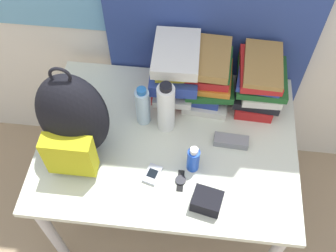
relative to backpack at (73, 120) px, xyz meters
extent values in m
cube|color=beige|center=(0.37, 0.09, -0.23)|extent=(1.13, 0.84, 0.03)
cylinder|color=#B2B2B7|center=(-0.15, -0.27, -0.59)|extent=(0.05, 0.05, 0.69)
cylinder|color=#B2B2B7|center=(-0.15, 0.45, -0.59)|extent=(0.05, 0.05, 0.69)
cylinder|color=#B2B2B7|center=(0.88, 0.45, -0.59)|extent=(0.05, 0.05, 0.69)
ellipsoid|color=black|center=(0.00, 0.01, 0.01)|extent=(0.28, 0.21, 0.44)
cube|color=#B2AD19|center=(0.00, -0.11, -0.08)|extent=(0.20, 0.07, 0.20)
torus|color=black|center=(0.00, 0.01, 0.24)|extent=(0.08, 0.01, 0.08)
cube|color=red|center=(0.36, 0.37, -0.18)|extent=(0.20, 0.21, 0.06)
cube|color=silver|center=(0.37, 0.35, -0.13)|extent=(0.18, 0.27, 0.04)
cube|color=navy|center=(0.37, 0.37, -0.10)|extent=(0.22, 0.24, 0.04)
cube|color=navy|center=(0.37, 0.35, -0.05)|extent=(0.22, 0.28, 0.06)
cube|color=yellow|center=(0.37, 0.36, 0.01)|extent=(0.20, 0.23, 0.05)
cube|color=silver|center=(0.37, 0.36, 0.06)|extent=(0.20, 0.28, 0.05)
cube|color=silver|center=(0.52, 0.36, -0.19)|extent=(0.22, 0.29, 0.04)
cube|color=navy|center=(0.51, 0.37, -0.15)|extent=(0.17, 0.25, 0.05)
cube|color=#1E5623|center=(0.53, 0.35, -0.11)|extent=(0.23, 0.24, 0.04)
cube|color=orange|center=(0.52, 0.36, -0.07)|extent=(0.21, 0.23, 0.03)
cube|color=red|center=(0.51, 0.36, -0.03)|extent=(0.20, 0.21, 0.04)
cube|color=#1E5623|center=(0.51, 0.37, 0.00)|extent=(0.21, 0.22, 0.03)
cube|color=olive|center=(0.52, 0.36, 0.04)|extent=(0.17, 0.26, 0.04)
cube|color=red|center=(0.74, 0.35, -0.18)|extent=(0.18, 0.25, 0.06)
cube|color=black|center=(0.75, 0.37, -0.14)|extent=(0.23, 0.28, 0.04)
cube|color=silver|center=(0.76, 0.36, -0.10)|extent=(0.18, 0.26, 0.04)
cube|color=#1E5623|center=(0.76, 0.37, -0.06)|extent=(0.22, 0.26, 0.03)
cube|color=navy|center=(0.74, 0.36, -0.03)|extent=(0.21, 0.25, 0.03)
cube|color=red|center=(0.74, 0.36, 0.00)|extent=(0.18, 0.27, 0.03)
cube|color=olive|center=(0.75, 0.36, 0.03)|extent=(0.17, 0.28, 0.02)
cylinder|color=silver|center=(0.24, 0.18, -0.11)|extent=(0.06, 0.06, 0.19)
cylinder|color=#286BB7|center=(0.24, 0.18, -0.01)|extent=(0.04, 0.04, 0.02)
cylinder|color=white|center=(0.35, 0.16, -0.08)|extent=(0.08, 0.08, 0.26)
cylinder|color=black|center=(0.35, 0.16, 0.06)|extent=(0.05, 0.05, 0.02)
cylinder|color=blue|center=(0.48, -0.04, -0.15)|extent=(0.05, 0.05, 0.12)
cylinder|color=white|center=(0.48, -0.04, -0.08)|extent=(0.03, 0.03, 0.02)
cube|color=#B7BCC6|center=(0.32, -0.10, -0.20)|extent=(0.08, 0.10, 0.02)
cube|color=black|center=(0.32, -0.10, -0.19)|extent=(0.05, 0.05, 0.00)
cube|color=gray|center=(0.64, 0.10, -0.19)|extent=(0.15, 0.06, 0.04)
cube|color=black|center=(0.55, -0.20, -0.18)|extent=(0.13, 0.11, 0.07)
cube|color=black|center=(0.44, -0.11, -0.21)|extent=(0.03, 0.10, 0.00)
cylinder|color=#232328|center=(0.44, -0.11, -0.20)|extent=(0.04, 0.04, 0.01)
camera|label=1|loc=(0.47, -0.86, 1.25)|focal=42.00mm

